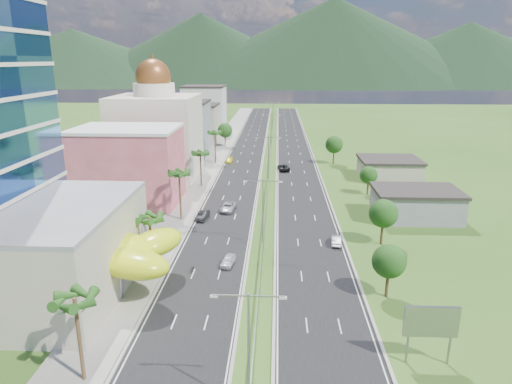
# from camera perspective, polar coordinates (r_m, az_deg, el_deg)

# --- Properties ---
(ground) EXTENTS (500.00, 500.00, 0.00)m
(ground) POSITION_cam_1_polar(r_m,az_deg,el_deg) (63.74, 0.53, -10.39)
(ground) COLOR #2D5119
(ground) RESTS_ON ground
(road_left) EXTENTS (11.00, 260.00, 0.04)m
(road_left) POSITION_cam_1_polar(r_m,az_deg,el_deg) (149.97, -1.02, 5.31)
(road_left) COLOR black
(road_left) RESTS_ON ground
(road_right) EXTENTS (11.00, 260.00, 0.04)m
(road_right) POSITION_cam_1_polar(r_m,az_deg,el_deg) (149.76, 4.74, 5.24)
(road_right) COLOR black
(road_right) RESTS_ON ground
(sidewalk_left) EXTENTS (7.00, 260.00, 0.12)m
(sidewalk_left) POSITION_cam_1_polar(r_m,az_deg,el_deg) (150.87, -4.64, 5.34)
(sidewalk_left) COLOR gray
(sidewalk_left) RESTS_ON ground
(median_guardrail) EXTENTS (0.10, 216.06, 0.76)m
(median_guardrail) POSITION_cam_1_polar(r_m,az_deg,el_deg) (131.92, 1.73, 4.04)
(median_guardrail) COLOR gray
(median_guardrail) RESTS_ON ground
(streetlight_median_a) EXTENTS (6.04, 0.25, 11.00)m
(streetlight_median_a) POSITION_cam_1_polar(r_m,az_deg,el_deg) (38.75, -0.93, -18.09)
(streetlight_median_a) COLOR gray
(streetlight_median_a) RESTS_ON ground
(streetlight_median_b) EXTENTS (6.04, 0.25, 11.00)m
(streetlight_median_b) POSITION_cam_1_polar(r_m,az_deg,el_deg) (70.42, 0.86, -1.80)
(streetlight_median_b) COLOR gray
(streetlight_median_b) RESTS_ON ground
(streetlight_median_c) EXTENTS (6.04, 0.25, 11.00)m
(streetlight_median_c) POSITION_cam_1_polar(r_m,az_deg,el_deg) (109.14, 1.55, 4.74)
(streetlight_median_c) COLOR gray
(streetlight_median_c) RESTS_ON ground
(streetlight_median_d) EXTENTS (6.04, 0.25, 11.00)m
(streetlight_median_d) POSITION_cam_1_polar(r_m,az_deg,el_deg) (153.48, 1.91, 8.11)
(streetlight_median_d) COLOR gray
(streetlight_median_d) RESTS_ON ground
(streetlight_median_e) EXTENTS (6.04, 0.25, 11.00)m
(streetlight_median_e) POSITION_cam_1_polar(r_m,az_deg,el_deg) (198.12, 2.11, 9.96)
(streetlight_median_e) COLOR gray
(streetlight_median_e) RESTS_ON ground
(mall_podium) EXTENTS (30.00, 24.00, 11.00)m
(mall_podium) POSITION_cam_1_polar(r_m,az_deg,el_deg) (65.50, -29.12, -6.55)
(mall_podium) COLOR #ADA68E
(mall_podium) RESTS_ON ground
(lime_canopy) EXTENTS (18.00, 15.00, 7.40)m
(lime_canopy) POSITION_cam_1_polar(r_m,az_deg,el_deg) (62.02, -18.55, -7.00)
(lime_canopy) COLOR #CADD15
(lime_canopy) RESTS_ON ground
(pink_shophouse) EXTENTS (20.00, 15.00, 15.00)m
(pink_shophouse) POSITION_cam_1_polar(r_m,az_deg,el_deg) (96.21, -15.62, 3.01)
(pink_shophouse) COLOR #BF4E55
(pink_shophouse) RESTS_ON ground
(domed_building) EXTENTS (20.00, 20.00, 28.70)m
(domed_building) POSITION_cam_1_polar(r_m,az_deg,el_deg) (117.16, -12.32, 7.46)
(domed_building) COLOR beige
(domed_building) RESTS_ON ground
(midrise_grey) EXTENTS (16.00, 15.00, 16.00)m
(midrise_grey) POSITION_cam_1_polar(r_m,az_deg,el_deg) (141.47, -9.28, 7.72)
(midrise_grey) COLOR gray
(midrise_grey) RESTS_ON ground
(midrise_beige) EXTENTS (16.00, 15.00, 13.00)m
(midrise_beige) POSITION_cam_1_polar(r_m,az_deg,el_deg) (163.05, -7.68, 8.37)
(midrise_beige) COLOR #ADA68E
(midrise_beige) RESTS_ON ground
(midrise_white) EXTENTS (16.00, 15.00, 18.00)m
(midrise_white) POSITION_cam_1_polar(r_m,az_deg,el_deg) (185.26, -6.45, 10.13)
(midrise_white) COLOR silver
(midrise_white) RESTS_ON ground
(billboard) EXTENTS (5.20, 0.35, 6.20)m
(billboard) POSITION_cam_1_polar(r_m,az_deg,el_deg) (48.19, 21.05, -15.07)
(billboard) COLOR gray
(billboard) RESTS_ON ground
(shed_near) EXTENTS (15.00, 10.00, 5.00)m
(shed_near) POSITION_cam_1_polar(r_m,az_deg,el_deg) (89.79, 19.34, -1.56)
(shed_near) COLOR gray
(shed_near) RESTS_ON ground
(shed_far) EXTENTS (14.00, 12.00, 4.40)m
(shed_far) POSITION_cam_1_polar(r_m,az_deg,el_deg) (118.32, 16.29, 2.74)
(shed_far) COLOR #ADA68E
(shed_far) RESTS_ON ground
(palm_tree_a) EXTENTS (3.60, 3.60, 9.10)m
(palm_tree_a) POSITION_cam_1_polar(r_m,az_deg,el_deg) (44.20, -21.70, -12.76)
(palm_tree_a) COLOR #47301C
(palm_tree_a) RESTS_ON ground
(palm_tree_b) EXTENTS (3.60, 3.60, 8.10)m
(palm_tree_b) POSITION_cam_1_polar(r_m,az_deg,el_deg) (65.15, -13.16, -3.48)
(palm_tree_b) COLOR #47301C
(palm_tree_b) RESTS_ON ground
(palm_tree_c) EXTENTS (3.60, 3.60, 9.60)m
(palm_tree_c) POSITION_cam_1_polar(r_m,az_deg,el_deg) (83.31, -9.58, 2.09)
(palm_tree_c) COLOR #47301C
(palm_tree_c) RESTS_ON ground
(palm_tree_d) EXTENTS (3.60, 3.60, 8.60)m
(palm_tree_d) POSITION_cam_1_polar(r_m,az_deg,el_deg) (105.54, -6.98, 4.66)
(palm_tree_d) COLOR #47301C
(palm_tree_d) RESTS_ON ground
(palm_tree_e) EXTENTS (3.60, 3.60, 9.40)m
(palm_tree_e) POSITION_cam_1_polar(r_m,az_deg,el_deg) (129.72, -5.17, 7.23)
(palm_tree_e) COLOR #47301C
(palm_tree_e) RESTS_ON ground
(leafy_tree_lfar) EXTENTS (4.90, 4.90, 8.05)m
(leafy_tree_lfar) POSITION_cam_1_polar(r_m,az_deg,el_deg) (154.65, -3.90, 7.70)
(leafy_tree_lfar) COLOR #47301C
(leafy_tree_lfar) RESTS_ON ground
(leafy_tree_ra) EXTENTS (4.20, 4.20, 6.90)m
(leafy_tree_ra) POSITION_cam_1_polar(r_m,az_deg,el_deg) (58.79, 16.30, -8.34)
(leafy_tree_ra) COLOR #47301C
(leafy_tree_ra) RESTS_ON ground
(leafy_tree_rb) EXTENTS (4.55, 4.55, 7.47)m
(leafy_tree_rb) POSITION_cam_1_polar(r_m,az_deg,el_deg) (74.72, 15.64, -2.62)
(leafy_tree_rb) COLOR #47301C
(leafy_tree_rb) RESTS_ON ground
(leafy_tree_rc) EXTENTS (3.85, 3.85, 6.33)m
(leafy_tree_rc) POSITION_cam_1_polar(r_m,az_deg,el_deg) (101.86, 13.90, 2.05)
(leafy_tree_rc) COLOR #47301C
(leafy_tree_rc) RESTS_ON ground
(leafy_tree_rd) EXTENTS (4.90, 4.90, 8.05)m
(leafy_tree_rd) POSITION_cam_1_polar(r_m,az_deg,el_deg) (129.95, 9.74, 5.86)
(leafy_tree_rd) COLOR #47301C
(leafy_tree_rd) RESTS_ON ground
(mountain_ridge) EXTENTS (860.00, 140.00, 90.00)m
(mountain_ridge) POSITION_cam_1_polar(r_m,az_deg,el_deg) (511.00, 9.45, 12.89)
(mountain_ridge) COLOR black
(mountain_ridge) RESTS_ON ground
(car_white_near_left) EXTENTS (2.24, 4.16, 1.34)m
(car_white_near_left) POSITION_cam_1_polar(r_m,az_deg,el_deg) (66.50, -3.52, -8.55)
(car_white_near_left) COLOR silver
(car_white_near_left) RESTS_ON road_left
(car_dark_left) EXTENTS (2.18, 4.73, 1.50)m
(car_dark_left) POSITION_cam_1_polar(r_m,az_deg,el_deg) (85.07, -6.68, -2.91)
(car_dark_left) COLOR black
(car_dark_left) RESTS_ON road_left
(car_silver_mid_left) EXTENTS (3.01, 5.65, 1.51)m
(car_silver_mid_left) POSITION_cam_1_polar(r_m,az_deg,el_deg) (89.30, -3.52, -1.89)
(car_silver_mid_left) COLOR #A7A9AF
(car_silver_mid_left) RESTS_ON road_left
(car_yellow_far_left) EXTENTS (1.99, 4.50, 1.29)m
(car_yellow_far_left) POSITION_cam_1_polar(r_m,az_deg,el_deg) (131.55, -3.35, 4.02)
(car_yellow_far_left) COLOR yellow
(car_yellow_far_left) RESTS_ON road_left
(car_silver_right) EXTENTS (1.96, 4.38, 1.39)m
(car_silver_right) POSITION_cam_1_polar(r_m,az_deg,el_deg) (74.52, 10.01, -5.94)
(car_silver_right) COLOR #ACADB4
(car_silver_right) RESTS_ON road_right
(car_dark_far_right) EXTENTS (3.57, 6.15, 1.61)m
(car_dark_far_right) POSITION_cam_1_polar(r_m,az_deg,el_deg) (121.73, 3.47, 3.09)
(car_dark_far_right) COLOR black
(car_dark_far_right) RESTS_ON road_right
(motorcycle) EXTENTS (0.61, 1.85, 1.17)m
(motorcycle) POSITION_cam_1_polar(r_m,az_deg,el_deg) (64.91, -7.92, -9.43)
(motorcycle) COLOR black
(motorcycle) RESTS_ON road_left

